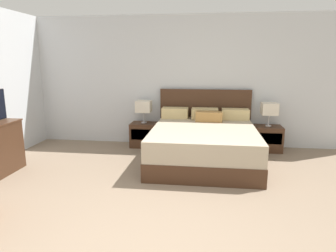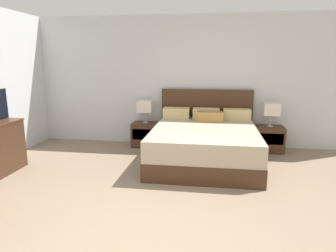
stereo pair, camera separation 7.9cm
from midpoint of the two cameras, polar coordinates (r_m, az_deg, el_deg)
name	(u,v)px [view 1 (the left image)]	position (r m, az deg, el deg)	size (l,w,h in m)	color
wall_back	(182,81)	(6.09, 2.36, 8.47)	(7.20, 0.06, 2.59)	silver
bed	(204,142)	(5.17, 6.40, -3.12)	(1.80, 2.10, 1.15)	#422819
nightstand_left	(144,135)	(6.07, -4.93, -1.63)	(0.52, 0.41, 0.48)	#422819
nightstand_right	(267,138)	(6.05, 18.04, -2.27)	(0.52, 0.41, 0.48)	#422819
table_lamp_left	(144,107)	(5.96, -5.02, 3.72)	(0.29, 0.29, 0.45)	#B7B7BC
table_lamp_right	(269,109)	(5.94, 18.40, 3.09)	(0.29, 0.29, 0.45)	#B7B7BC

